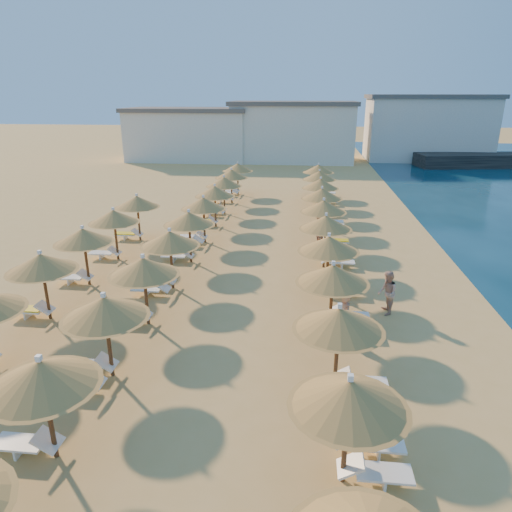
# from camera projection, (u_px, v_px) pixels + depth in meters

# --- Properties ---
(ground) EXTENTS (220.00, 220.00, 0.00)m
(ground) POSITION_uv_depth(u_px,v_px,m) (242.00, 323.00, 17.33)
(ground) COLOR tan
(ground) RESTS_ON ground
(hotel_blocks) EXTENTS (46.11, 11.72, 8.10)m
(hotel_blocks) POSITION_uv_depth(u_px,v_px,m) (312.00, 131.00, 58.41)
(hotel_blocks) COLOR white
(hotel_blocks) RESTS_ON ground
(parasol_row_east) EXTENTS (2.62, 39.74, 2.80)m
(parasol_row_east) POSITION_uv_depth(u_px,v_px,m) (327.00, 233.00, 20.59)
(parasol_row_east) COLOR brown
(parasol_row_east) RESTS_ON ground
(parasol_row_west) EXTENTS (2.62, 39.74, 2.80)m
(parasol_row_west) POSITION_uv_depth(u_px,v_px,m) (180.00, 229.00, 21.28)
(parasol_row_west) COLOR brown
(parasol_row_west) RESTS_ON ground
(parasol_row_inland) EXTENTS (2.62, 19.49, 2.80)m
(parasol_row_inland) POSITION_uv_depth(u_px,v_px,m) (64.00, 249.00, 18.52)
(parasol_row_inland) COLOR brown
(parasol_row_inland) RESTS_ON ground
(loungers) EXTENTS (13.77, 37.71, 0.66)m
(loungers) POSITION_uv_depth(u_px,v_px,m) (225.00, 274.00, 21.09)
(loungers) COLOR white
(loungers) RESTS_ON ground
(beachgoer_b) EXTENTS (0.67, 0.86, 1.77)m
(beachgoer_b) POSITION_uv_depth(u_px,v_px,m) (387.00, 293.00, 17.82)
(beachgoer_b) COLOR tan
(beachgoer_b) RESTS_ON ground
(beachgoer_c) EXTENTS (0.91, 1.22, 1.93)m
(beachgoer_c) POSITION_uv_depth(u_px,v_px,m) (319.00, 232.00, 25.27)
(beachgoer_c) COLOR tan
(beachgoer_c) RESTS_ON ground
(beachgoer_a) EXTENTS (0.62, 0.78, 1.87)m
(beachgoer_a) POSITION_uv_depth(u_px,v_px,m) (344.00, 318.00, 15.75)
(beachgoer_a) COLOR tan
(beachgoer_a) RESTS_ON ground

